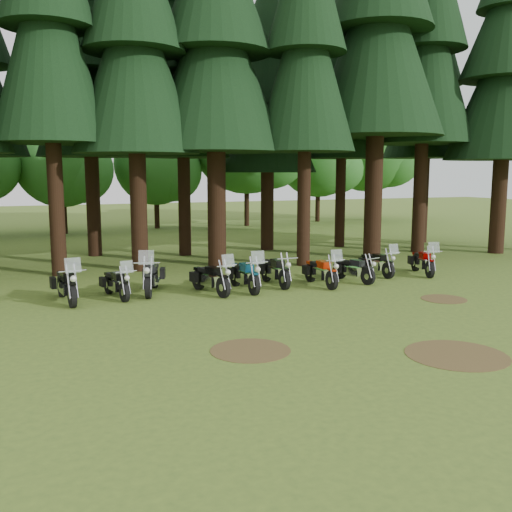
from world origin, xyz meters
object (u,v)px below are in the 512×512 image
Objects in this scene: motorcycle_1 at (116,284)px; motorcycle_6 at (321,272)px; motorcycle_4 at (244,276)px; motorcycle_2 at (152,277)px; motorcycle_3 at (211,279)px; motorcycle_7 at (353,270)px; motorcycle_0 at (66,286)px; motorcycle_8 at (377,264)px; motorcycle_5 at (275,272)px; motorcycle_9 at (423,263)px.

motorcycle_6 reaches higher than motorcycle_1.
motorcycle_4 is (4.13, -0.49, 0.06)m from motorcycle_1.
motorcycle_1 is 0.85× the size of motorcycle_2.
motorcycle_4 is (1.20, 0.04, 0.02)m from motorcycle_3.
motorcycle_7 is (8.32, -0.54, -0.02)m from motorcycle_1.
motorcycle_3 is at bearing -7.02° from motorcycle_2.
motorcycle_0 is at bearing -153.34° from motorcycle_2.
motorcycle_6 is at bearing -164.23° from motorcycle_8.
motorcycle_2 is at bearing 140.87° from motorcycle_3.
motorcycle_2 is 1.10× the size of motorcycle_6.
motorcycle_0 is at bearing -179.18° from motorcycle_5.
motorcycle_7 is at bearing -8.96° from motorcycle_5.
motorcycle_0 is 0.98× the size of motorcycle_2.
motorcycle_8 is at bearing 18.26° from motorcycle_6.
motorcycle_3 is 0.98× the size of motorcycle_5.
motorcycle_0 is 1.07× the size of motorcycle_3.
motorcycle_7 is 0.92× the size of motorcycle_9.
motorcycle_1 reaches higher than motorcycle_7.
motorcycle_2 reaches higher than motorcycle_1.
motorcycle_1 is at bearing -146.08° from motorcycle_2.
motorcycle_1 is 9.83m from motorcycle_8.
motorcycle_6 is 1.02× the size of motorcycle_9.
motorcycle_7 is at bearing -9.36° from motorcycle_0.
motorcycle_1 is 1.04× the size of motorcycle_7.
motorcycle_6 is 1.11× the size of motorcycle_7.
motorcycle_9 is (4.72, 0.48, -0.01)m from motorcycle_6.
motorcycle_7 is at bearing -157.35° from motorcycle_9.
motorcycle_3 reaches higher than motorcycle_9.
motorcycle_9 is at bearing 15.73° from motorcycle_2.
motorcycle_5 is at bearing 154.12° from motorcycle_6.
motorcycle_2 is 1.13× the size of motorcycle_9.
motorcycle_7 is 1.68m from motorcycle_8.
motorcycle_0 is 6.93m from motorcycle_5.
motorcycle_5 is at bearing -2.16° from motorcycle_3.
motorcycle_0 is 9.82m from motorcycle_7.
motorcycle_3 is at bearing -168.19° from motorcycle_5.
motorcycle_4 is at bearing 3.58° from motorcycle_2.
motorcycle_2 is 3.05m from motorcycle_4.
motorcycle_2 is at bearing 175.96° from motorcycle_5.
motorcycle_4 is 1.18× the size of motorcycle_7.
motorcycle_5 is at bearing 14.10° from motorcycle_2.
motorcycle_8 is 1.84m from motorcycle_9.
motorcycle_2 reaches higher than motorcycle_3.
motorcycle_1 is at bearing 156.54° from motorcycle_3.
motorcycle_2 is at bearing 3.89° from motorcycle_1.
motorcycle_0 reaches higher than motorcycle_5.
motorcycle_5 is (1.31, 0.45, -0.02)m from motorcycle_4.
motorcycle_1 is at bearing 163.17° from motorcycle_7.
motorcycle_9 is at bearing -12.40° from motorcycle_1.
motorcycle_4 is 1.05× the size of motorcycle_6.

